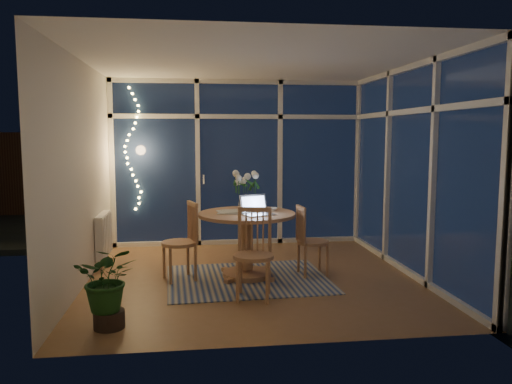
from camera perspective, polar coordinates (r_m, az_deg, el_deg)
floor at (r=6.21m, az=-0.18°, el=-9.74°), size 4.00×4.00×0.00m
ceiling at (r=6.02m, az=-0.19°, el=14.74°), size 4.00×4.00×0.00m
wall_back at (r=7.96m, az=-1.96°, el=3.36°), size 4.00×0.04×2.60m
wall_front at (r=4.01m, az=3.34°, el=0.24°), size 4.00×0.04×2.60m
wall_left at (r=6.07m, az=-19.29°, el=2.01°), size 0.04×4.00×2.60m
wall_right at (r=6.53m, az=17.52°, el=2.37°), size 0.04×4.00×2.60m
window_wall_back at (r=7.92m, az=-1.93°, el=3.34°), size 4.00×0.10×2.60m
window_wall_right at (r=6.52m, az=17.20°, el=2.37°), size 0.10×4.00×2.60m
radiator at (r=7.05m, az=-17.03°, el=-4.71°), size 0.10×0.70×0.58m
fairy_lights at (r=7.85m, az=-14.00°, el=4.77°), size 0.24×0.10×1.85m
garden_patio at (r=11.13m, az=-0.80°, el=-2.78°), size 12.00×6.00×0.10m
garden_fence at (r=11.47m, az=-3.57°, el=2.31°), size 11.00×0.08×1.80m
neighbour_roof at (r=14.46m, az=-3.19°, el=8.33°), size 7.00×3.00×2.20m
garden_shrubs at (r=9.41m, az=-7.59°, el=-1.42°), size 0.90×0.90×0.90m
rug at (r=6.13m, az=-0.93°, el=-9.91°), size 1.99×1.62×0.01m
dining_table at (r=6.12m, az=-1.04°, el=-6.10°), size 1.23×1.23×0.80m
chair_left at (r=6.05m, az=-8.77°, el=-5.57°), size 0.56×0.56×0.96m
chair_right at (r=6.24m, az=6.52°, el=-5.49°), size 0.45×0.45×0.89m
chair_front at (r=5.31m, az=-0.30°, el=-7.09°), size 0.53×0.53×0.98m
laptop at (r=5.85m, az=0.31°, el=-1.44°), size 0.43×0.41×0.25m
flower_vase at (r=6.24m, az=-1.19°, el=-1.14°), size 0.21×0.21×0.21m
bowl at (r=6.23m, az=1.81°, el=-1.94°), size 0.16×0.16×0.04m
newspapers at (r=6.08m, az=-2.35°, el=-2.25°), size 0.38×0.29×0.02m
phone at (r=5.96m, az=0.10°, el=-2.47°), size 0.11×0.07×0.01m
potted_plant at (r=4.75m, az=-16.55°, el=-10.38°), size 0.54×0.47×0.76m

